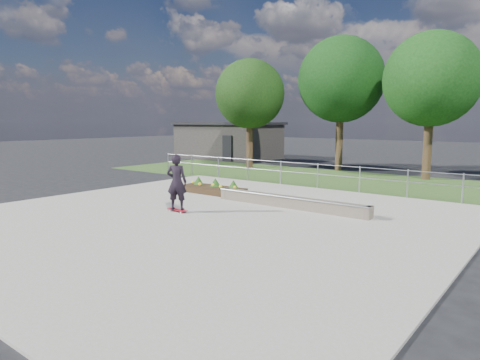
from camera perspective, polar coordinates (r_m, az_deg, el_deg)
name	(u,v)px	position (r m, az deg, el deg)	size (l,w,h in m)	color
ground	(206,218)	(13.83, -4.51, -5.12)	(120.00, 120.00, 0.00)	black
grass_verge	(349,181)	(23.02, 14.35, -0.10)	(30.00, 8.00, 0.02)	#2D4A1D
concrete_slab	(206,217)	(13.82, -4.51, -5.00)	(15.00, 15.00, 0.06)	gray
fence	(318,173)	(19.80, 10.32, 0.97)	(20.06, 0.06, 1.20)	gray
building	(228,140)	(36.28, -1.57, 5.36)	(8.40, 5.40, 3.00)	#292625
tree_far_left	(250,94)	(28.66, 1.32, 11.38)	(4.55, 4.55, 7.15)	#342114
tree_mid_left	(341,80)	(27.60, 13.34, 12.87)	(5.25, 5.25, 8.25)	#342415
tree_mid_right	(432,80)	(24.77, 24.17, 12.13)	(4.90, 4.90, 7.70)	#342314
grind_ledge	(289,202)	(15.23, 6.53, -2.92)	(6.00, 0.44, 0.43)	brown
planter_bed	(212,188)	(18.36, -3.72, -1.10)	(3.00, 1.20, 0.61)	black
skateboarder	(177,182)	(14.44, -8.43, -0.29)	(0.81, 0.71, 1.96)	silver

